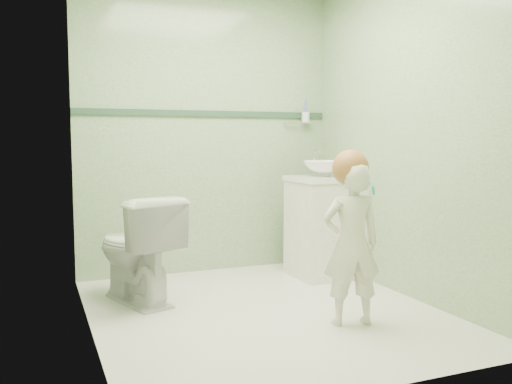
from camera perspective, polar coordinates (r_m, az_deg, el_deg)
name	(u,v)px	position (r m, az deg, el deg)	size (l,w,h in m)	color
ground	(265,311)	(3.73, 0.89, -12.21)	(2.50, 2.50, 0.00)	silver
room_shell	(265,129)	(3.56, 0.92, 6.53)	(2.50, 2.54, 2.40)	#82A675
trim_stripe	(207,114)	(4.73, -5.03, 8.06)	(2.20, 0.02, 0.05)	#2B4935
vanity	(325,228)	(4.62, 7.11, -3.72)	(0.52, 0.50, 0.80)	silver
counter	(325,179)	(4.57, 7.17, 1.36)	(0.54, 0.52, 0.04)	white
basin	(326,169)	(4.56, 7.19, 2.41)	(0.37, 0.37, 0.13)	white
faucet	(315,158)	(4.72, 6.10, 3.49)	(0.03, 0.13, 0.18)	silver
cup_holder	(305,117)	(5.01, 5.05, 7.67)	(0.26, 0.07, 0.21)	silver
toilet	(136,249)	(3.94, -12.25, -5.74)	(0.42, 0.74, 0.75)	white
toddler	(351,244)	(3.42, 9.81, -5.33)	(0.36, 0.24, 1.00)	beige
hair_cap	(350,168)	(3.38, 9.71, 2.46)	(0.22, 0.22, 0.22)	#A16232
teal_toothbrush	(372,190)	(3.28, 11.87, 0.22)	(0.11, 0.14, 0.08)	#0E8A6E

